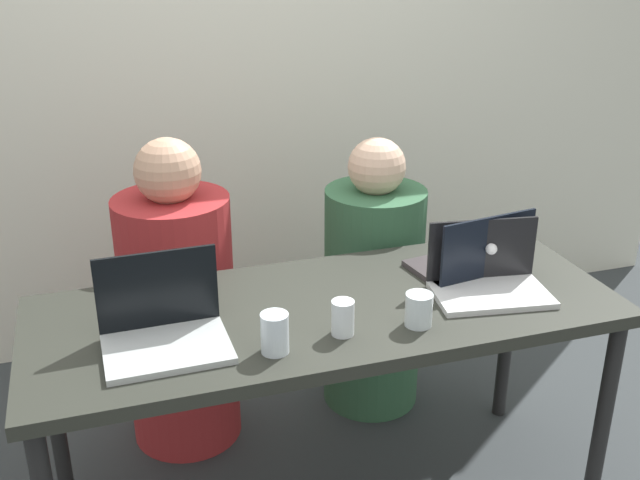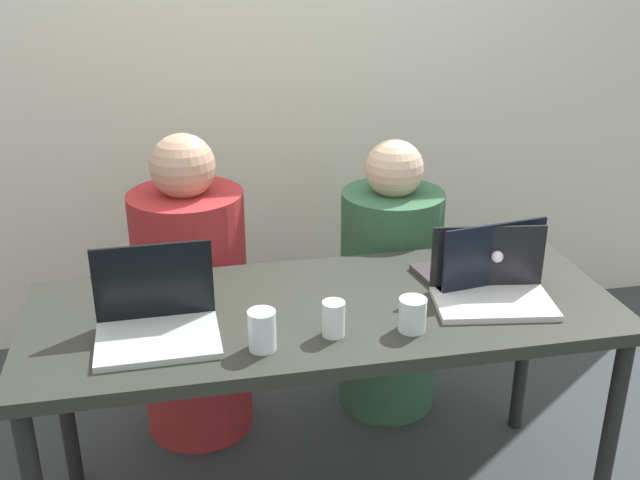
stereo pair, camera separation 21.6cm
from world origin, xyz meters
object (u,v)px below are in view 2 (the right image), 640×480
person_on_left (193,305)px  water_glass_right (412,317)px  laptop_back_right (480,266)px  water_glass_left (262,333)px  laptop_front_left (156,318)px  water_glass_center (334,321)px  person_on_right (389,293)px  laptop_front_right (491,286)px

person_on_left → water_glass_right: person_on_left is taller
laptop_back_right → water_glass_left: 0.76m
laptop_front_left → water_glass_right: bearing=-10.3°
laptop_front_left → water_glass_left: size_ratio=2.98×
laptop_back_right → water_glass_center: 0.57m
water_glass_center → person_on_right: bearing=62.1°
person_on_left → laptop_front_right: size_ratio=3.10×
laptop_back_right → laptop_front_left: size_ratio=1.13×
water_glass_center → laptop_front_left: bearing=168.4°
water_glass_center → person_on_left: bearing=116.5°
person_on_left → water_glass_left: (0.16, -0.75, 0.29)m
water_glass_right → water_glass_left: water_glass_left is taller
laptop_front_left → laptop_front_right: laptop_front_left is taller
person_on_right → water_glass_center: person_on_right is taller
laptop_front_left → water_glass_right: 0.69m
person_on_left → laptop_front_right: 1.09m
water_glass_center → water_glass_right: bearing=-4.4°
laptop_front_left → water_glass_left: laptop_front_left is taller
laptop_front_left → water_glass_center: (0.46, -0.10, -0.01)m
laptop_back_right → water_glass_left: bearing=12.3°
laptop_back_right → laptop_front_left: 0.99m
laptop_back_right → water_glass_right: laptop_back_right is taller
laptop_front_left → water_glass_center: 0.47m
water_glass_right → water_glass_center: water_glass_center is taller
water_glass_right → laptop_front_right: bearing=23.3°
person_on_left → laptop_front_right: (0.85, -0.61, 0.29)m
laptop_front_right → water_glass_right: bearing=-148.1°
water_glass_right → laptop_back_right: bearing=40.0°
person_on_right → water_glass_center: size_ratio=10.89×
person_on_right → water_glass_right: bearing=91.0°
water_glass_left → laptop_front_left: bearing=154.5°
person_on_right → water_glass_center: bearing=75.7°
laptop_front_left → water_glass_right: (0.68, -0.11, -0.01)m
laptop_front_left → laptop_front_right: bearing=-0.4°
person_on_right → water_glass_left: person_on_right is taller
water_glass_right → water_glass_left: bearing=-177.8°
water_glass_right → water_glass_center: size_ratio=0.95×
laptop_front_left → person_on_right: bearing=35.4°
person_on_left → water_glass_right: 0.97m
water_glass_right → water_glass_left: size_ratio=0.86×
laptop_front_right → water_glass_left: laptop_front_right is taller
laptop_front_right → laptop_back_right: bearing=89.6°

